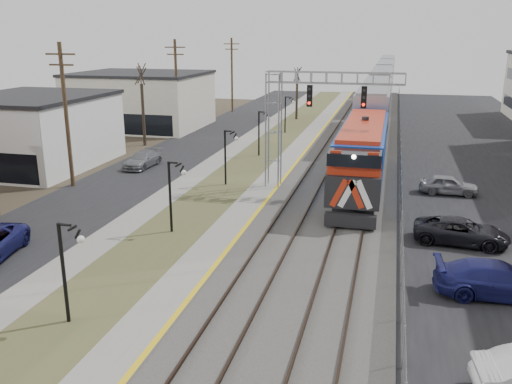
% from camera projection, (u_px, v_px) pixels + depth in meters
% --- Properties ---
extents(street_west, '(7.00, 120.00, 0.04)m').
position_uv_depth(street_west, '(168.00, 158.00, 47.36)').
color(street_west, black).
rests_on(street_west, ground).
extents(sidewalk, '(2.00, 120.00, 0.08)m').
position_uv_depth(sidewalk, '(216.00, 161.00, 46.30)').
color(sidewalk, gray).
rests_on(sidewalk, ground).
extents(grass_median, '(4.00, 120.00, 0.06)m').
position_uv_depth(grass_median, '(250.00, 163.00, 45.60)').
color(grass_median, '#4B542C').
rests_on(grass_median, ground).
extents(platform, '(2.00, 120.00, 0.24)m').
position_uv_depth(platform, '(285.00, 164.00, 44.87)').
color(platform, gray).
rests_on(platform, ground).
extents(ballast_bed, '(8.00, 120.00, 0.20)m').
position_uv_depth(ballast_bed, '(346.00, 168.00, 43.70)').
color(ballast_bed, '#595651').
rests_on(ballast_bed, ground).
extents(parking_lot, '(16.00, 120.00, 0.04)m').
position_uv_depth(parking_lot, '(506.00, 178.00, 40.91)').
color(parking_lot, black).
rests_on(parking_lot, ground).
extents(platform_edge, '(0.24, 120.00, 0.01)m').
position_uv_depth(platform_edge, '(296.00, 163.00, 44.63)').
color(platform_edge, gold).
rests_on(platform_edge, platform).
extents(track_near, '(1.58, 120.00, 0.15)m').
position_uv_depth(track_near, '(321.00, 164.00, 44.12)').
color(track_near, '#2D2119').
rests_on(track_near, ballast_bed).
extents(track_far, '(1.58, 120.00, 0.15)m').
position_uv_depth(track_far, '(365.00, 167.00, 43.30)').
color(track_far, '#2D2119').
rests_on(track_far, ballast_bed).
extents(train, '(3.00, 108.65, 5.33)m').
position_uv_depth(train, '(382.00, 86.00, 80.97)').
color(train, '#143EA6').
rests_on(train, ground).
extents(signal_gantry, '(9.00, 1.07, 8.15)m').
position_uv_depth(signal_gantry, '(299.00, 110.00, 36.29)').
color(signal_gantry, gray).
rests_on(signal_gantry, ground).
extents(lampposts, '(0.14, 62.14, 4.00)m').
position_uv_depth(lampposts, '(172.00, 196.00, 29.49)').
color(lampposts, black).
rests_on(lampposts, ground).
extents(utility_poles, '(0.28, 80.28, 10.00)m').
position_uv_depth(utility_poles, '(66.00, 117.00, 37.36)').
color(utility_poles, '#4C3823').
rests_on(utility_poles, ground).
extents(fence, '(0.04, 120.00, 1.60)m').
position_uv_depth(fence, '(400.00, 162.00, 42.52)').
color(fence, gray).
rests_on(fence, ground).
extents(bare_trees, '(12.30, 42.30, 5.95)m').
position_uv_depth(bare_trees, '(171.00, 121.00, 50.52)').
color(bare_trees, '#382D23').
rests_on(bare_trees, ground).
extents(car_lot_c, '(4.93, 2.64, 1.32)m').
position_uv_depth(car_lot_c, '(461.00, 232.00, 27.95)').
color(car_lot_c, black).
rests_on(car_lot_c, ground).
extents(car_lot_d, '(5.21, 2.40, 1.48)m').
position_uv_depth(car_lot_d, '(498.00, 281.00, 22.26)').
color(car_lot_d, navy).
rests_on(car_lot_d, ground).
extents(car_lot_e, '(3.86, 1.62, 1.30)m').
position_uv_depth(car_lot_e, '(449.00, 185.00, 36.62)').
color(car_lot_e, gray).
rests_on(car_lot_e, ground).
extents(car_street_b, '(2.00, 4.46, 1.27)m').
position_uv_depth(car_street_b, '(143.00, 160.00, 44.10)').
color(car_street_b, slate).
rests_on(car_street_b, ground).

